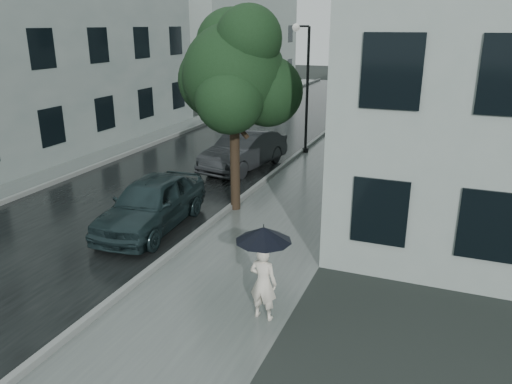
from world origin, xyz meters
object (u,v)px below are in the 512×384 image
at_px(car_near, 151,203).
at_px(car_far, 244,150).
at_px(lamp_post, 304,81).
at_px(pedestrian, 263,283).
at_px(street_tree, 235,73).

bearing_deg(car_near, car_far, 85.74).
xyz_separation_m(lamp_post, car_near, (-1.43, -10.02, -2.39)).
bearing_deg(lamp_post, pedestrian, -86.86).
relative_size(pedestrian, street_tree, 0.25).
height_order(street_tree, car_near, street_tree).
distance_m(lamp_post, car_far, 4.41).
bearing_deg(pedestrian, car_near, -30.02).
distance_m(pedestrian, car_near, 5.51).
bearing_deg(car_far, car_near, -80.84).
bearing_deg(car_near, street_tree, 52.64).
height_order(lamp_post, car_near, lamp_post).
xyz_separation_m(street_tree, lamp_post, (-0.14, 7.65, -1.01)).
bearing_deg(street_tree, car_near, -123.42).
xyz_separation_m(pedestrian, car_far, (-4.50, 9.72, -0.03)).
xyz_separation_m(pedestrian, lamp_post, (-3.11, 13.15, 2.37)).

